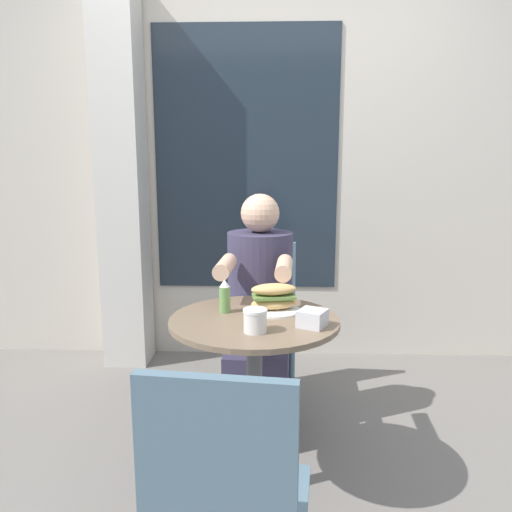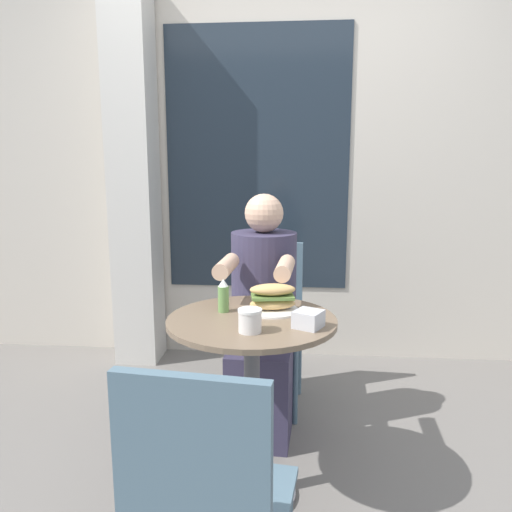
# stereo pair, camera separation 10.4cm
# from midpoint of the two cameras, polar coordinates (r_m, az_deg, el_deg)

# --- Properties ---
(ground_plane) EXTENTS (8.00, 8.00, 0.00)m
(ground_plane) POSITION_cam_midpoint_polar(r_m,az_deg,el_deg) (2.20, 1.04, -25.60)
(ground_plane) COLOR slate
(storefront_wall) EXTENTS (8.00, 0.09, 2.80)m
(storefront_wall) POSITION_cam_midpoint_polar(r_m,az_deg,el_deg) (3.30, 2.99, 12.44)
(storefront_wall) COLOR beige
(storefront_wall) RESTS_ON ground_plane
(lattice_pillar) EXTENTS (0.27, 0.27, 2.40)m
(lattice_pillar) POSITION_cam_midpoint_polar(r_m,az_deg,el_deg) (3.26, -12.90, 8.71)
(lattice_pillar) COLOR beige
(lattice_pillar) RESTS_ON ground_plane
(cafe_table) EXTENTS (0.63, 0.63, 0.73)m
(cafe_table) POSITION_cam_midpoint_polar(r_m,az_deg,el_deg) (1.93, 1.10, -12.86)
(cafe_table) COLOR brown
(cafe_table) RESTS_ON ground_plane
(diner_chair) EXTENTS (0.40, 0.40, 0.87)m
(diner_chair) POSITION_cam_midpoint_polar(r_m,az_deg,el_deg) (2.71, 2.57, -5.97)
(diner_chair) COLOR slate
(diner_chair) RESTS_ON ground_plane
(seated_diner) EXTENTS (0.33, 0.56, 1.16)m
(seated_diner) POSITION_cam_midpoint_polar(r_m,az_deg,el_deg) (2.39, 2.04, -8.63)
(seated_diner) COLOR #38334C
(seated_diner) RESTS_ON ground_plane
(empty_chair_across) EXTENTS (0.42, 0.42, 0.87)m
(empty_chair_across) POSITION_cam_midpoint_polar(r_m,az_deg,el_deg) (1.30, -3.43, -26.11)
(empty_chair_across) COLOR slate
(empty_chair_across) RESTS_ON ground_plane
(sandwich_on_plate) EXTENTS (0.20, 0.20, 0.11)m
(sandwich_on_plate) POSITION_cam_midpoint_polar(r_m,az_deg,el_deg) (1.93, 3.45, -4.97)
(sandwich_on_plate) COLOR white
(sandwich_on_plate) RESTS_ON cafe_table
(drink_cup) EXTENTS (0.08, 0.08, 0.08)m
(drink_cup) POSITION_cam_midpoint_polar(r_m,az_deg,el_deg) (1.70, 1.06, -7.39)
(drink_cup) COLOR silver
(drink_cup) RESTS_ON cafe_table
(napkin_box) EXTENTS (0.12, 0.12, 0.06)m
(napkin_box) POSITION_cam_midpoint_polar(r_m,az_deg,el_deg) (1.77, 7.70, -7.17)
(napkin_box) COLOR silver
(napkin_box) RESTS_ON cafe_table
(condiment_bottle) EXTENTS (0.04, 0.04, 0.13)m
(condiment_bottle) POSITION_cam_midpoint_polar(r_m,az_deg,el_deg) (1.92, -2.20, -4.60)
(condiment_bottle) COLOR #66934C
(condiment_bottle) RESTS_ON cafe_table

